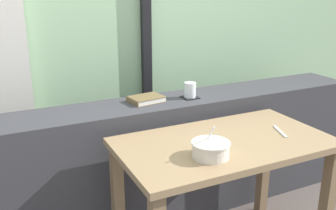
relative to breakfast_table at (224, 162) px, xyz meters
name	(u,v)px	position (x,y,z in m)	size (l,w,h in m)	color
window_divider_post	(146,12)	(0.07, 1.18, 0.70)	(0.07, 0.05, 2.60)	black
dark_console_ledge	(167,158)	(-0.06, 0.56, -0.20)	(2.80, 0.35, 0.80)	#38383D
breakfast_table	(224,162)	(0.00, 0.00, 0.00)	(1.11, 0.62, 0.73)	#826849
coaster_square	(190,97)	(0.09, 0.53, 0.20)	(0.10, 0.10, 0.01)	black
juice_glass	(190,91)	(0.09, 0.53, 0.25)	(0.07, 0.07, 0.10)	white
closed_book	(146,99)	(-0.20, 0.58, 0.22)	(0.22, 0.18, 0.03)	brown
soup_bowl	(211,149)	(-0.17, -0.13, 0.16)	(0.18, 0.18, 0.16)	silver
fork_utensil	(280,131)	(0.34, -0.03, 0.13)	(0.02, 0.17, 0.01)	silver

